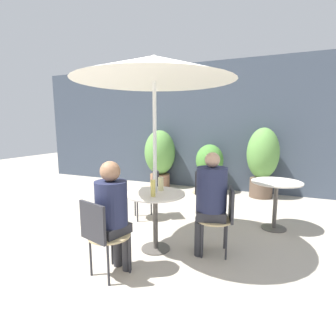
{
  "coord_description": "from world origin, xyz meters",
  "views": [
    {
      "loc": [
        1.45,
        -2.65,
        1.56
      ],
      "look_at": [
        0.09,
        0.54,
        0.98
      ],
      "focal_mm": 28.0,
      "sensor_mm": 36.0,
      "label": 1
    }
  ],
  "objects_px": {
    "potted_plant_0": "(160,155)",
    "umbrella": "(154,69)",
    "cafe_table_near": "(155,206)",
    "seated_person_1": "(210,195)",
    "bistro_chair_1": "(222,214)",
    "bistro_chair_3": "(206,190)",
    "seated_person_0": "(113,208)",
    "potted_plant_2": "(263,159)",
    "beer_glass_1": "(161,184)",
    "cafe_table_far": "(276,192)",
    "bistro_chair_0": "(102,232)",
    "bistro_chair_2": "(150,189)",
    "potted_plant_1": "(209,164)",
    "beer_glass_0": "(153,188)"
  },
  "relations": [
    {
      "from": "bistro_chair_1",
      "to": "potted_plant_0",
      "type": "relative_size",
      "value": 0.58
    },
    {
      "from": "bistro_chair_3",
      "to": "seated_person_0",
      "type": "height_order",
      "value": "seated_person_0"
    },
    {
      "from": "potted_plant_0",
      "to": "potted_plant_1",
      "type": "height_order",
      "value": "potted_plant_0"
    },
    {
      "from": "seated_person_1",
      "to": "bistro_chair_1",
      "type": "bearing_deg",
      "value": 90.0
    },
    {
      "from": "bistro_chair_2",
      "to": "beer_glass_1",
      "type": "bearing_deg",
      "value": -2.71
    },
    {
      "from": "cafe_table_near",
      "to": "bistro_chair_2",
      "type": "height_order",
      "value": "bistro_chair_2"
    },
    {
      "from": "seated_person_0",
      "to": "potted_plant_2",
      "type": "height_order",
      "value": "potted_plant_2"
    },
    {
      "from": "umbrella",
      "to": "cafe_table_near",
      "type": "bearing_deg",
      "value": -153.43
    },
    {
      "from": "cafe_table_near",
      "to": "beer_glass_1",
      "type": "distance_m",
      "value": 0.29
    },
    {
      "from": "beer_glass_1",
      "to": "potted_plant_0",
      "type": "relative_size",
      "value": 0.12
    },
    {
      "from": "cafe_table_near",
      "to": "seated_person_0",
      "type": "distance_m",
      "value": 0.68
    },
    {
      "from": "bistro_chair_3",
      "to": "seated_person_1",
      "type": "distance_m",
      "value": 1.2
    },
    {
      "from": "cafe_table_far",
      "to": "potted_plant_2",
      "type": "distance_m",
      "value": 1.82
    },
    {
      "from": "bistro_chair_3",
      "to": "potted_plant_0",
      "type": "bearing_deg",
      "value": -66.02
    },
    {
      "from": "seated_person_0",
      "to": "bistro_chair_1",
      "type": "bearing_deg",
      "value": -123.25
    },
    {
      "from": "bistro_chair_3",
      "to": "beer_glass_1",
      "type": "height_order",
      "value": "beer_glass_1"
    },
    {
      "from": "umbrella",
      "to": "bistro_chair_2",
      "type": "bearing_deg",
      "value": 120.43
    },
    {
      "from": "potted_plant_2",
      "to": "seated_person_0",
      "type": "bearing_deg",
      "value": -108.25
    },
    {
      "from": "potted_plant_1",
      "to": "potted_plant_2",
      "type": "height_order",
      "value": "potted_plant_2"
    },
    {
      "from": "bistro_chair_0",
      "to": "beer_glass_0",
      "type": "height_order",
      "value": "beer_glass_0"
    },
    {
      "from": "cafe_table_near",
      "to": "umbrella",
      "type": "xyz_separation_m",
      "value": [
        0.0,
        0.0,
        1.61
      ]
    },
    {
      "from": "cafe_table_near",
      "to": "potted_plant_2",
      "type": "distance_m",
      "value": 3.26
    },
    {
      "from": "potted_plant_2",
      "to": "seated_person_1",
      "type": "bearing_deg",
      "value": -97.96
    },
    {
      "from": "potted_plant_0",
      "to": "bistro_chair_0",
      "type": "bearing_deg",
      "value": -73.4
    },
    {
      "from": "cafe_table_far",
      "to": "umbrella",
      "type": "height_order",
      "value": "umbrella"
    },
    {
      "from": "cafe_table_near",
      "to": "beer_glass_0",
      "type": "xyz_separation_m",
      "value": [
        0.04,
        -0.14,
        0.26
      ]
    },
    {
      "from": "bistro_chair_3",
      "to": "potted_plant_0",
      "type": "xyz_separation_m",
      "value": [
        -1.67,
        1.82,
        0.29
      ]
    },
    {
      "from": "potted_plant_0",
      "to": "potted_plant_2",
      "type": "distance_m",
      "value": 2.43
    },
    {
      "from": "cafe_table_far",
      "to": "umbrella",
      "type": "relative_size",
      "value": 0.31
    },
    {
      "from": "cafe_table_near",
      "to": "bistro_chair_1",
      "type": "xyz_separation_m",
      "value": [
        0.78,
        0.21,
        -0.06
      ]
    },
    {
      "from": "bistro_chair_0",
      "to": "potted_plant_1",
      "type": "xyz_separation_m",
      "value": [
        0.12,
        3.82,
        0.16
      ]
    },
    {
      "from": "bistro_chair_3",
      "to": "bistro_chair_1",
      "type": "bearing_deg",
      "value": 95.53
    },
    {
      "from": "cafe_table_far",
      "to": "bistro_chair_2",
      "type": "distance_m",
      "value": 1.97
    },
    {
      "from": "bistro_chair_1",
      "to": "bistro_chair_0",
      "type": "bearing_deg",
      "value": -60.0
    },
    {
      "from": "bistro_chair_1",
      "to": "seated_person_1",
      "type": "xyz_separation_m",
      "value": [
        -0.14,
        -0.04,
        0.22
      ]
    },
    {
      "from": "potted_plant_0",
      "to": "umbrella",
      "type": "height_order",
      "value": "umbrella"
    },
    {
      "from": "bistro_chair_3",
      "to": "seated_person_0",
      "type": "distance_m",
      "value": 2.0
    },
    {
      "from": "cafe_table_near",
      "to": "cafe_table_far",
      "type": "bearing_deg",
      "value": 43.63
    },
    {
      "from": "bistro_chair_3",
      "to": "seated_person_1",
      "type": "xyz_separation_m",
      "value": [
        0.35,
        -1.13,
        0.22
      ]
    },
    {
      "from": "bistro_chair_1",
      "to": "potted_plant_2",
      "type": "bearing_deg",
      "value": 160.07
    },
    {
      "from": "cafe_table_far",
      "to": "seated_person_1",
      "type": "bearing_deg",
      "value": -122.42
    },
    {
      "from": "potted_plant_0",
      "to": "seated_person_1",
      "type": "bearing_deg",
      "value": -55.56
    },
    {
      "from": "beer_glass_1",
      "to": "umbrella",
      "type": "relative_size",
      "value": 0.07
    },
    {
      "from": "umbrella",
      "to": "seated_person_0",
      "type": "bearing_deg",
      "value": -105.35
    },
    {
      "from": "cafe_table_near",
      "to": "potted_plant_0",
      "type": "distance_m",
      "value": 3.41
    },
    {
      "from": "bistro_chair_1",
      "to": "bistro_chair_2",
      "type": "height_order",
      "value": "same"
    },
    {
      "from": "beer_glass_1",
      "to": "bistro_chair_2",
      "type": "bearing_deg",
      "value": 125.06
    },
    {
      "from": "cafe_table_far",
      "to": "potted_plant_1",
      "type": "height_order",
      "value": "potted_plant_1"
    },
    {
      "from": "bistro_chair_0",
      "to": "seated_person_1",
      "type": "distance_m",
      "value": 1.3
    },
    {
      "from": "bistro_chair_0",
      "to": "bistro_chair_1",
      "type": "xyz_separation_m",
      "value": [
        1.0,
        0.99,
        0.0
      ]
    }
  ]
}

